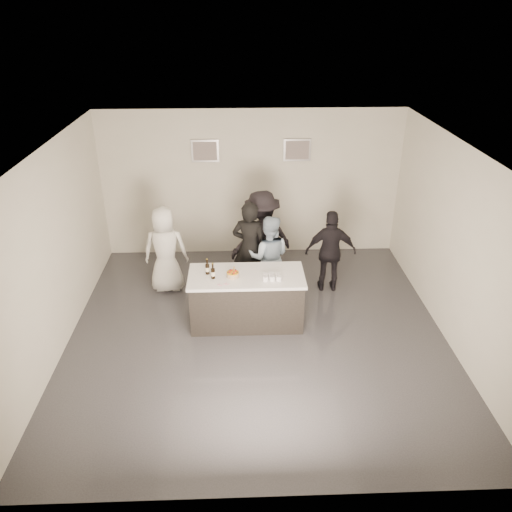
% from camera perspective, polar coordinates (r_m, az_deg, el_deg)
% --- Properties ---
extents(floor, '(6.00, 6.00, 0.00)m').
position_cam_1_polar(floor, '(8.19, 0.13, -8.79)').
color(floor, '#3D3D42').
rests_on(floor, ground).
extents(ceiling, '(6.00, 6.00, 0.00)m').
position_cam_1_polar(ceiling, '(6.87, 0.16, 11.91)').
color(ceiling, white).
extents(wall_back, '(6.00, 0.04, 3.00)m').
position_cam_1_polar(wall_back, '(10.17, -0.53, 8.21)').
color(wall_back, silver).
rests_on(wall_back, ground).
extents(wall_front, '(6.00, 0.04, 3.00)m').
position_cam_1_polar(wall_front, '(4.91, 1.59, -15.20)').
color(wall_front, silver).
rests_on(wall_front, ground).
extents(wall_left, '(0.04, 6.00, 3.00)m').
position_cam_1_polar(wall_left, '(7.89, -22.19, 0.23)').
color(wall_left, silver).
rests_on(wall_left, ground).
extents(wall_right, '(0.04, 6.00, 3.00)m').
position_cam_1_polar(wall_right, '(8.09, 21.90, 0.95)').
color(wall_right, silver).
rests_on(wall_right, ground).
extents(picture_left, '(0.54, 0.04, 0.44)m').
position_cam_1_polar(picture_left, '(9.96, -5.84, 11.86)').
color(picture_left, '#B2B2B7').
rests_on(picture_left, wall_back).
extents(picture_right, '(0.54, 0.04, 0.44)m').
position_cam_1_polar(picture_right, '(10.00, 4.73, 11.99)').
color(picture_right, '#B2B2B7').
rests_on(picture_right, wall_back).
extents(bar_counter, '(1.86, 0.86, 0.90)m').
position_cam_1_polar(bar_counter, '(8.21, -1.09, -4.90)').
color(bar_counter, white).
rests_on(bar_counter, ground).
extents(cake, '(0.20, 0.20, 0.07)m').
position_cam_1_polar(cake, '(7.91, -2.67, -2.16)').
color(cake, orange).
rests_on(cake, bar_counter).
extents(beer_bottle_a, '(0.07, 0.07, 0.26)m').
position_cam_1_polar(beer_bottle_a, '(7.98, -5.59, -1.22)').
color(beer_bottle_a, black).
rests_on(beer_bottle_a, bar_counter).
extents(beer_bottle_b, '(0.07, 0.07, 0.26)m').
position_cam_1_polar(beer_bottle_b, '(7.84, -4.95, -1.73)').
color(beer_bottle_b, black).
rests_on(beer_bottle_b, bar_counter).
extents(tumbler_cluster, '(0.30, 0.19, 0.08)m').
position_cam_1_polar(tumbler_cluster, '(7.84, 1.82, -2.39)').
color(tumbler_cluster, orange).
rests_on(tumbler_cluster, bar_counter).
extents(candles, '(0.24, 0.08, 0.01)m').
position_cam_1_polar(candles, '(7.73, -3.60, -3.24)').
color(candles, pink).
rests_on(candles, bar_counter).
extents(person_main_black, '(0.74, 0.59, 1.76)m').
position_cam_1_polar(person_main_black, '(8.87, -0.71, 0.89)').
color(person_main_black, black).
rests_on(person_main_black, ground).
extents(person_main_blue, '(0.81, 0.67, 1.55)m').
position_cam_1_polar(person_main_blue, '(8.80, 1.49, -0.12)').
color(person_main_blue, '#9AB4CA').
rests_on(person_main_blue, ground).
extents(person_guest_left, '(0.80, 0.53, 1.62)m').
position_cam_1_polar(person_guest_left, '(9.12, -10.31, 0.71)').
color(person_guest_left, white).
rests_on(person_guest_left, ground).
extents(person_guest_right, '(0.93, 0.43, 1.55)m').
position_cam_1_polar(person_guest_right, '(9.08, 8.53, 0.51)').
color(person_guest_right, black).
rests_on(person_guest_right, ground).
extents(person_guest_back, '(1.33, 1.05, 1.81)m').
position_cam_1_polar(person_guest_back, '(9.19, 0.67, 2.06)').
color(person_guest_back, black).
rests_on(person_guest_back, ground).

